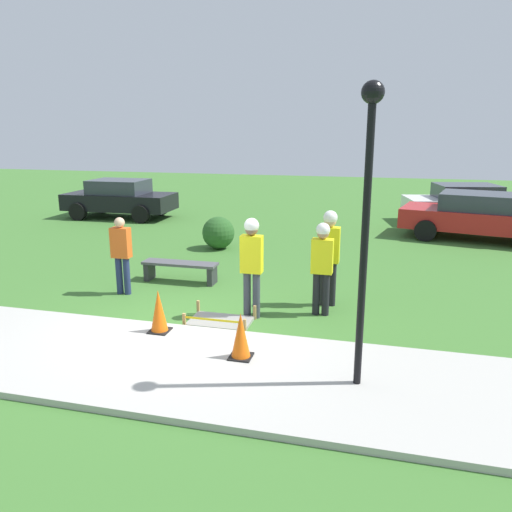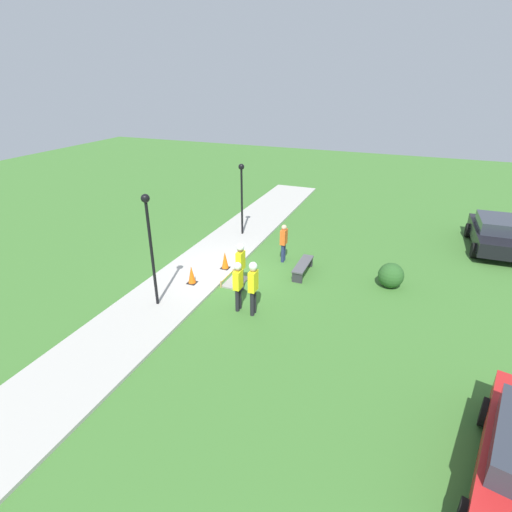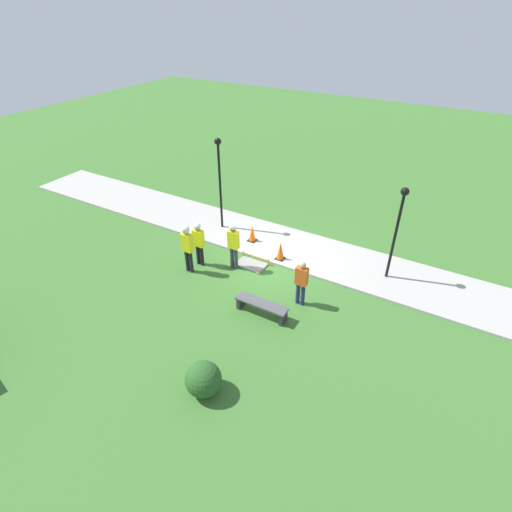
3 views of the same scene
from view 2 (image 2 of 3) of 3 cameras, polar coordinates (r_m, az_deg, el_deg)
ground_plane at (r=16.20m, az=-3.64°, el=-2.68°), size 60.00×60.00×0.00m
sidewalk at (r=16.77m, az=-7.94°, el=-1.70°), size 28.00×2.77×0.10m
wet_concrete_patch at (r=15.57m, az=-2.94°, el=-3.70°), size 1.18×0.75×0.27m
traffic_cone_near_patch at (r=16.36m, az=-4.46°, el=-0.60°), size 0.34×0.34×0.74m
traffic_cone_far_patch at (r=15.37m, az=-9.18°, el=-2.66°), size 0.34×0.34×0.71m
park_bench at (r=16.21m, az=6.72°, el=-1.47°), size 1.76×0.44×0.47m
worker_supervisor at (r=14.51m, az=-2.22°, el=-0.94°), size 0.40×0.28×1.91m
worker_assistant at (r=13.06m, az=-0.42°, el=-3.88°), size 0.40×0.28×1.94m
worker_trainee at (r=13.37m, az=-2.58°, el=-3.72°), size 0.40×0.26×1.79m
bystander_in_orange_shirt at (r=16.98m, az=3.97°, el=2.16°), size 0.40×0.22×1.68m
lamppost_near at (r=13.34m, az=-14.95°, el=2.93°), size 0.28×0.28×3.93m
lamppost_far at (r=19.37m, az=-2.06°, el=9.65°), size 0.28×0.28×3.49m
parked_car_black at (r=21.24m, az=31.02°, el=2.80°), size 4.31×2.14×1.51m
shrub_rounded_near at (r=15.91m, az=18.72°, el=-2.64°), size 0.96×0.96×0.96m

